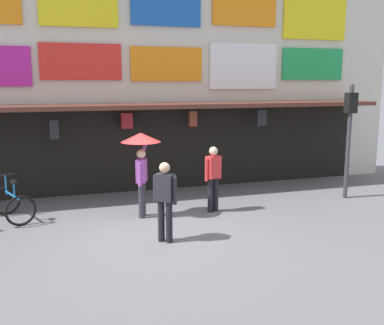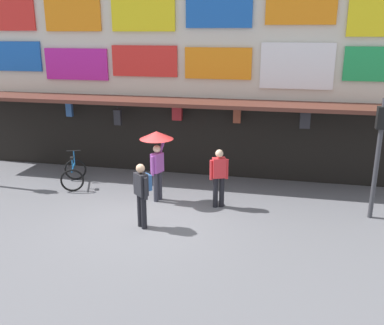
{
  "view_description": "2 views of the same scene",
  "coord_description": "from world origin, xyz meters",
  "views": [
    {
      "loc": [
        -1.95,
        -8.91,
        3.29
      ],
      "look_at": [
        1.41,
        1.98,
        1.17
      ],
      "focal_mm": 40.97,
      "sensor_mm": 36.0,
      "label": 1
    },
    {
      "loc": [
        3.45,
        -9.94,
        4.78
      ],
      "look_at": [
        0.87,
        1.72,
        1.12
      ],
      "focal_mm": 40.25,
      "sensor_mm": 36.0,
      "label": 2
    }
  ],
  "objects": [
    {
      "name": "pedestrian_with_umbrella",
      "position": [
        -0.07,
        1.35,
        1.64
      ],
      "size": [
        0.96,
        0.96,
        2.08
      ],
      "color": "#2D2D38",
      "rests_on": "ground"
    },
    {
      "name": "pedestrian_in_green",
      "position": [
        1.74,
        1.25,
        0.95
      ],
      "size": [
        0.5,
        0.34,
        1.68
      ],
      "color": "black",
      "rests_on": "ground"
    },
    {
      "name": "ground_plane",
      "position": [
        0.0,
        0.0,
        0.0
      ],
      "size": [
        80.0,
        80.0,
        0.0
      ],
      "primitive_type": "plane",
      "color": "slate"
    },
    {
      "name": "bicycle_parked",
      "position": [
        -3.07,
        2.0,
        0.39
      ],
      "size": [
        1.1,
        1.35,
        1.05
      ],
      "color": "black",
      "rests_on": "ground"
    },
    {
      "name": "pedestrian_in_white",
      "position": [
        0.08,
        -0.46,
        0.98
      ],
      "size": [
        0.48,
        0.47,
        1.68
      ],
      "color": "black",
      "rests_on": "ground"
    },
    {
      "name": "traffic_light_far",
      "position": [
        5.82,
        1.42,
        2.14
      ],
      "size": [
        0.28,
        0.33,
        3.2
      ],
      "color": "#38383D",
      "rests_on": "ground"
    },
    {
      "name": "shopfront",
      "position": [
        0.0,
        4.57,
        3.96
      ],
      "size": [
        18.0,
        2.6,
        8.0
      ],
      "color": "beige",
      "rests_on": "ground"
    }
  ]
}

